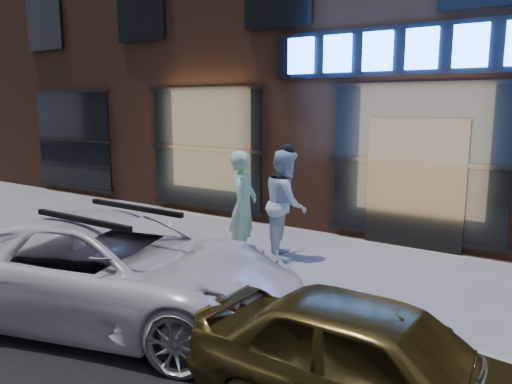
{
  "coord_description": "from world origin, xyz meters",
  "views": [
    {
      "loc": [
        2.62,
        -5.2,
        2.66
      ],
      "look_at": [
        -1.96,
        1.6,
        1.2
      ],
      "focal_mm": 35.0,
      "sensor_mm": 36.0,
      "label": 1
    }
  ],
  "objects_px": {
    "man_cap": "(286,203)",
    "white_suv": "(113,269)",
    "man_bowtie": "(243,206)",
    "gold_sedan": "(378,367)"
  },
  "relations": [
    {
      "from": "man_cap",
      "to": "white_suv",
      "type": "bearing_deg",
      "value": 143.52
    },
    {
      "from": "white_suv",
      "to": "man_bowtie",
      "type": "bearing_deg",
      "value": -14.85
    },
    {
      "from": "man_cap",
      "to": "gold_sedan",
      "type": "xyz_separation_m",
      "value": [
        3.06,
        -3.7,
        -0.39
      ]
    },
    {
      "from": "man_cap",
      "to": "white_suv",
      "type": "height_order",
      "value": "man_cap"
    },
    {
      "from": "man_bowtie",
      "to": "white_suv",
      "type": "distance_m",
      "value": 2.95
    },
    {
      "from": "man_bowtie",
      "to": "gold_sedan",
      "type": "distance_m",
      "value": 4.8
    },
    {
      "from": "man_cap",
      "to": "gold_sedan",
      "type": "relative_size",
      "value": 0.58
    },
    {
      "from": "man_bowtie",
      "to": "man_cap",
      "type": "bearing_deg",
      "value": -62.17
    },
    {
      "from": "man_cap",
      "to": "white_suv",
      "type": "xyz_separation_m",
      "value": [
        -0.41,
        -3.47,
        -0.29
      ]
    },
    {
      "from": "white_suv",
      "to": "gold_sedan",
      "type": "height_order",
      "value": "white_suv"
    }
  ]
}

